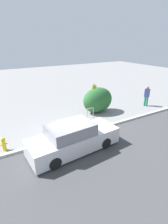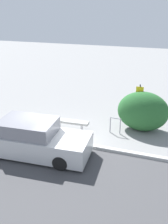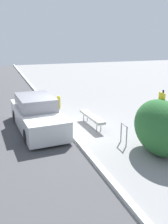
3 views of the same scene
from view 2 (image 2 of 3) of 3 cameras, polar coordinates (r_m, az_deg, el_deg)
name	(u,v)px [view 2 (image 2 of 3)]	position (r m, az deg, el deg)	size (l,w,h in m)	color
ground_plane	(59,142)	(11.66, -5.65, -6.79)	(60.00, 60.00, 0.00)	gray
curb	(59,141)	(11.63, -5.66, -6.51)	(60.00, 0.20, 0.13)	#B7B7B2
bench	(67,121)	(12.52, -3.97, -2.12)	(2.27, 0.47, 0.53)	gray
bike_rack	(115,124)	(12.24, 7.16, -2.70)	(0.55, 0.08, 0.83)	#99999E
sign_post	(139,102)	(12.65, 12.40, 2.16)	(0.36, 0.08, 2.30)	black
shrub_hedge	(143,111)	(12.61, 13.30, 0.12)	(2.50, 1.52, 2.00)	#28602D
parked_car_near	(32,139)	(10.64, -11.77, -6.10)	(4.84, 2.01, 1.53)	black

